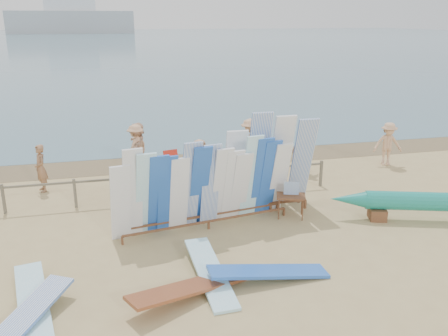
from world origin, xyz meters
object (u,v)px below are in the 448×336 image
object	(u,v)px
beachgoer_3	(136,147)
stroller	(175,173)
flat_board_c	(189,297)
side_surfboard_rack	(270,165)
beachgoer_extra_0	(388,144)
beachgoer_5	(138,145)
flat_board_d	(269,280)
beachgoer_1	(41,168)
flat_board_a	(33,306)
beach_chair_left	(158,181)
main_surfboard_rack	(205,188)
beachgoer_6	(200,162)
beachgoer_10	(303,150)
beachgoer_9	(250,143)
beach_chair_right	(167,178)
vendor_table	(291,206)
beachgoer_7	(263,149)
flat_board_e	(21,332)
flat_board_b	(210,279)
outrigger_canoe	(438,203)

from	to	relation	value
beachgoer_3	stroller	bearing A→B (deg)	65.52
stroller	flat_board_c	bearing A→B (deg)	-109.18
side_surfboard_rack	beachgoer_extra_0	xyz separation A→B (m)	(5.91, 3.15, -0.53)
beachgoer_5	flat_board_d	bearing A→B (deg)	14.35
side_surfboard_rack	beachgoer_extra_0	distance (m)	6.72
beachgoer_1	flat_board_a	bearing A→B (deg)	-17.89
flat_board_c	beach_chair_left	size ratio (longest dim) A/B	3.14
main_surfboard_rack	beachgoer_6	distance (m)	3.57
beachgoer_10	side_surfboard_rack	bearing A→B (deg)	-148.35
beachgoer_9	beach_chair_right	bearing A→B (deg)	-39.70
flat_board_d	beachgoer_1	xyz separation A→B (m)	(-5.44, 7.10, 0.79)
vendor_table	beachgoer_1	size ratio (longest dim) A/B	0.68
beachgoer_extra_0	beachgoer_1	distance (m)	12.67
beachgoer_7	beach_chair_right	bearing A→B (deg)	-131.13
beachgoer_7	beachgoer_3	xyz separation A→B (m)	(-4.56, 1.43, 0.02)
vendor_table	beachgoer_10	bearing A→B (deg)	82.55
flat_board_e	beachgoer_6	distance (m)	8.67
beachgoer_3	beachgoer_extra_0	bearing A→B (deg)	118.46
beachgoer_3	beachgoer_6	distance (m)	3.03
side_surfboard_rack	beachgoer_6	xyz separation A→B (m)	(-1.55, 2.72, -0.58)
beachgoer_7	beachgoer_5	xyz separation A→B (m)	(-4.47, 1.62, 0.03)
beach_chair_right	flat_board_b	bearing A→B (deg)	-85.58
beachgoer_extra_0	beachgoer_6	distance (m)	7.48
flat_board_b	beachgoer_1	size ratio (longest dim) A/B	1.71
stroller	beachgoer_1	size ratio (longest dim) A/B	0.75
beachgoer_9	beachgoer_10	xyz separation A→B (m)	(1.68, -1.22, -0.05)
flat_board_e	beachgoer_7	distance (m)	10.91
flat_board_c	flat_board_b	distance (m)	0.84
stroller	beachgoer_6	distance (m)	0.93
beachgoer_5	vendor_table	bearing A→B (deg)	34.10
vendor_table	beachgoer_6	bearing A→B (deg)	139.45
beach_chair_left	beachgoer_extra_0	distance (m)	8.97
main_surfboard_rack	flat_board_e	size ratio (longest dim) A/B	1.87
vendor_table	beachgoer_9	bearing A→B (deg)	106.99
beach_chair_right	beachgoer_7	world-z (taller)	beachgoer_7
flat_board_b	beachgoer_extra_0	world-z (taller)	beachgoer_extra_0
stroller	beachgoer_extra_0	xyz separation A→B (m)	(8.35, 0.46, 0.36)
side_surfboard_rack	flat_board_c	xyz separation A→B (m)	(-3.12, -4.12, -1.37)
outrigger_canoe	beachgoer_1	distance (m)	12.22
flat_board_c	beachgoer_9	size ratio (longest dim) A/B	1.44
flat_board_d	beach_chair_right	xyz separation A→B (m)	(-1.39, 6.59, 0.28)
beach_chair_right	beachgoer_10	bearing A→B (deg)	5.90
flat_board_c	flat_board_b	world-z (taller)	flat_board_c
main_surfboard_rack	outrigger_canoe	distance (m)	6.52
side_surfboard_rack	stroller	bearing A→B (deg)	131.70
beachgoer_6	beachgoer_5	bearing A→B (deg)	101.46
beachgoer_7	beachgoer_10	bearing A→B (deg)	12.68
stroller	beachgoer_1	xyz separation A→B (m)	(-4.32, 0.53, 0.31)
flat_board_b	flat_board_d	bearing A→B (deg)	-18.77
main_surfboard_rack	beachgoer_6	xyz separation A→B (m)	(0.53, 3.51, -0.34)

